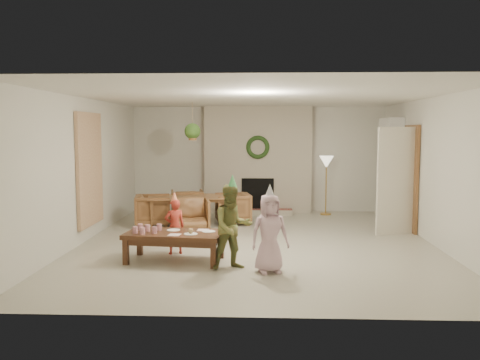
# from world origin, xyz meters

# --- Properties ---
(floor) EXTENTS (7.00, 7.00, 0.00)m
(floor) POSITION_xyz_m (0.00, 0.00, 0.00)
(floor) COLOR #B7B29E
(floor) RESTS_ON ground
(ceiling) EXTENTS (7.00, 7.00, 0.00)m
(ceiling) POSITION_xyz_m (0.00, 0.00, 2.50)
(ceiling) COLOR white
(ceiling) RESTS_ON wall_back
(wall_back) EXTENTS (7.00, 0.00, 7.00)m
(wall_back) POSITION_xyz_m (0.00, 3.50, 1.25)
(wall_back) COLOR silver
(wall_back) RESTS_ON floor
(wall_front) EXTENTS (7.00, 0.00, 7.00)m
(wall_front) POSITION_xyz_m (0.00, -3.50, 1.25)
(wall_front) COLOR silver
(wall_front) RESTS_ON floor
(wall_left) EXTENTS (0.00, 7.00, 7.00)m
(wall_left) POSITION_xyz_m (-3.00, 0.00, 1.25)
(wall_left) COLOR silver
(wall_left) RESTS_ON floor
(wall_right) EXTENTS (0.00, 7.00, 7.00)m
(wall_right) POSITION_xyz_m (3.00, 0.00, 1.25)
(wall_right) COLOR silver
(wall_right) RESTS_ON floor
(fireplace_mass) EXTENTS (2.50, 0.40, 2.50)m
(fireplace_mass) POSITION_xyz_m (0.00, 3.30, 1.25)
(fireplace_mass) COLOR #551618
(fireplace_mass) RESTS_ON floor
(fireplace_hearth) EXTENTS (1.60, 0.30, 0.12)m
(fireplace_hearth) POSITION_xyz_m (0.00, 2.95, 0.06)
(fireplace_hearth) COLOR maroon
(fireplace_hearth) RESTS_ON floor
(fireplace_firebox) EXTENTS (0.75, 0.12, 0.75)m
(fireplace_firebox) POSITION_xyz_m (0.00, 3.12, 0.45)
(fireplace_firebox) COLOR black
(fireplace_firebox) RESTS_ON floor
(fireplace_wreath) EXTENTS (0.54, 0.10, 0.54)m
(fireplace_wreath) POSITION_xyz_m (0.00, 3.07, 1.55)
(fireplace_wreath) COLOR #1B3815
(fireplace_wreath) RESTS_ON fireplace_mass
(floor_lamp_base) EXTENTS (0.25, 0.25, 0.03)m
(floor_lamp_base) POSITION_xyz_m (1.58, 3.00, 0.01)
(floor_lamp_base) COLOR gold
(floor_lamp_base) RESTS_ON floor
(floor_lamp_post) EXTENTS (0.03, 0.03, 1.22)m
(floor_lamp_post) POSITION_xyz_m (1.58, 3.00, 0.63)
(floor_lamp_post) COLOR gold
(floor_lamp_post) RESTS_ON floor
(floor_lamp_shade) EXTENTS (0.33, 0.33, 0.27)m
(floor_lamp_shade) POSITION_xyz_m (1.58, 3.00, 1.22)
(floor_lamp_shade) COLOR beige
(floor_lamp_shade) RESTS_ON floor_lamp_post
(bookshelf_carcass) EXTENTS (0.30, 1.00, 2.20)m
(bookshelf_carcass) POSITION_xyz_m (2.84, 2.30, 1.10)
(bookshelf_carcass) COLOR white
(bookshelf_carcass) RESTS_ON floor
(bookshelf_shelf_a) EXTENTS (0.30, 0.92, 0.03)m
(bookshelf_shelf_a) POSITION_xyz_m (2.82, 2.30, 0.45)
(bookshelf_shelf_a) COLOR white
(bookshelf_shelf_a) RESTS_ON bookshelf_carcass
(bookshelf_shelf_b) EXTENTS (0.30, 0.92, 0.03)m
(bookshelf_shelf_b) POSITION_xyz_m (2.82, 2.30, 0.85)
(bookshelf_shelf_b) COLOR white
(bookshelf_shelf_b) RESTS_ON bookshelf_carcass
(bookshelf_shelf_c) EXTENTS (0.30, 0.92, 0.03)m
(bookshelf_shelf_c) POSITION_xyz_m (2.82, 2.30, 1.25)
(bookshelf_shelf_c) COLOR white
(bookshelf_shelf_c) RESTS_ON bookshelf_carcass
(bookshelf_shelf_d) EXTENTS (0.30, 0.92, 0.03)m
(bookshelf_shelf_d) POSITION_xyz_m (2.82, 2.30, 1.65)
(bookshelf_shelf_d) COLOR white
(bookshelf_shelf_d) RESTS_ON bookshelf_carcass
(books_row_lower) EXTENTS (0.20, 0.40, 0.24)m
(books_row_lower) POSITION_xyz_m (2.80, 2.15, 0.59)
(books_row_lower) COLOR #A12B1D
(books_row_lower) RESTS_ON bookshelf_shelf_a
(books_row_mid) EXTENTS (0.20, 0.44, 0.24)m
(books_row_mid) POSITION_xyz_m (2.80, 2.35, 0.99)
(books_row_mid) COLOR navy
(books_row_mid) RESTS_ON bookshelf_shelf_b
(books_row_upper) EXTENTS (0.20, 0.36, 0.22)m
(books_row_upper) POSITION_xyz_m (2.80, 2.20, 1.38)
(books_row_upper) COLOR #BB8928
(books_row_upper) RESTS_ON bookshelf_shelf_c
(door_frame) EXTENTS (0.05, 0.86, 2.04)m
(door_frame) POSITION_xyz_m (2.96, 1.20, 1.02)
(door_frame) COLOR brown
(door_frame) RESTS_ON floor
(door_leaf) EXTENTS (0.77, 0.32, 2.00)m
(door_leaf) POSITION_xyz_m (2.58, 0.82, 1.00)
(door_leaf) COLOR beige
(door_leaf) RESTS_ON floor
(curtain_panel) EXTENTS (0.06, 1.20, 2.00)m
(curtain_panel) POSITION_xyz_m (-2.96, 0.20, 1.25)
(curtain_panel) COLOR beige
(curtain_panel) RESTS_ON wall_left
(dining_table) EXTENTS (1.80, 1.23, 0.58)m
(dining_table) POSITION_xyz_m (-1.40, 1.59, 0.29)
(dining_table) COLOR brown
(dining_table) RESTS_ON floor
(dining_chair_near) EXTENTS (0.81, 0.83, 0.64)m
(dining_chair_near) POSITION_xyz_m (-1.26, 0.87, 0.32)
(dining_chair_near) COLOR brown
(dining_chair_near) RESTS_ON floor
(dining_chair_far) EXTENTS (0.81, 0.83, 0.64)m
(dining_chair_far) POSITION_xyz_m (-1.54, 2.30, 0.32)
(dining_chair_far) COLOR brown
(dining_chair_far) RESTS_ON floor
(dining_chair_left) EXTENTS (0.83, 0.81, 0.64)m
(dining_chair_left) POSITION_xyz_m (-2.11, 1.45, 0.32)
(dining_chair_left) COLOR brown
(dining_chair_left) RESTS_ON floor
(dining_chair_right) EXTENTS (0.83, 0.81, 0.64)m
(dining_chair_right) POSITION_xyz_m (-0.51, 1.76, 0.32)
(dining_chair_right) COLOR brown
(dining_chair_right) RESTS_ON floor
(hanging_plant_cord) EXTENTS (0.01, 0.01, 0.70)m
(hanging_plant_cord) POSITION_xyz_m (-1.30, 1.50, 2.15)
(hanging_plant_cord) COLOR tan
(hanging_plant_cord) RESTS_ON ceiling
(hanging_plant_pot) EXTENTS (0.16, 0.16, 0.12)m
(hanging_plant_pot) POSITION_xyz_m (-1.30, 1.50, 1.80)
(hanging_plant_pot) COLOR #965F30
(hanging_plant_pot) RESTS_ON hanging_plant_cord
(hanging_plant_foliage) EXTENTS (0.32, 0.32, 0.32)m
(hanging_plant_foliage) POSITION_xyz_m (-1.30, 1.50, 1.92)
(hanging_plant_foliage) COLOR #2B4E1A
(hanging_plant_foliage) RESTS_ON hanging_plant_pot
(coffee_table_top) EXTENTS (1.49, 0.86, 0.07)m
(coffee_table_top) POSITION_xyz_m (-1.20, -1.29, 0.41)
(coffee_table_top) COLOR #4E2D1A
(coffee_table_top) RESTS_ON floor
(coffee_table_apron) EXTENTS (1.37, 0.74, 0.09)m
(coffee_table_apron) POSITION_xyz_m (-1.20, -1.29, 0.33)
(coffee_table_apron) COLOR #4E2D1A
(coffee_table_apron) RESTS_ON floor
(coffee_leg_fl) EXTENTS (0.08, 0.08, 0.37)m
(coffee_leg_fl) POSITION_xyz_m (-1.87, -1.51, 0.19)
(coffee_leg_fl) COLOR #4E2D1A
(coffee_leg_fl) RESTS_ON floor
(coffee_leg_fr) EXTENTS (0.08, 0.08, 0.37)m
(coffee_leg_fr) POSITION_xyz_m (-0.59, -1.65, 0.19)
(coffee_leg_fr) COLOR #4E2D1A
(coffee_leg_fr) RESTS_ON floor
(coffee_leg_bl) EXTENTS (0.08, 0.08, 0.37)m
(coffee_leg_bl) POSITION_xyz_m (-1.81, -0.93, 0.19)
(coffee_leg_bl) COLOR #4E2D1A
(coffee_leg_bl) RESTS_ON floor
(coffee_leg_br) EXTENTS (0.08, 0.08, 0.37)m
(coffee_leg_br) POSITION_xyz_m (-0.52, -1.08, 0.19)
(coffee_leg_br) COLOR #4E2D1A
(coffee_leg_br) RESTS_ON floor
(cup_a) EXTENTS (0.08, 0.08, 0.10)m
(cup_a) POSITION_xyz_m (-1.76, -1.40, 0.49)
(cup_a) COLOR silver
(cup_a) RESTS_ON coffee_table_top
(cup_b) EXTENTS (0.08, 0.08, 0.10)m
(cup_b) POSITION_xyz_m (-1.74, -1.18, 0.49)
(cup_b) COLOR silver
(cup_b) RESTS_ON coffee_table_top
(cup_c) EXTENTS (0.08, 0.08, 0.10)m
(cup_c) POSITION_xyz_m (-1.64, -1.46, 0.49)
(cup_c) COLOR silver
(cup_c) RESTS_ON coffee_table_top
(cup_d) EXTENTS (0.08, 0.08, 0.10)m
(cup_d) POSITION_xyz_m (-1.61, -1.25, 0.49)
(cup_d) COLOR silver
(cup_d) RESTS_ON coffee_table_top
(cup_e) EXTENTS (0.08, 0.08, 0.10)m
(cup_e) POSITION_xyz_m (-1.47, -1.39, 0.49)
(cup_e) COLOR silver
(cup_e) RESTS_ON coffee_table_top
(cup_f) EXTENTS (0.08, 0.08, 0.10)m
(cup_f) POSITION_xyz_m (-1.45, -1.18, 0.49)
(cup_f) COLOR silver
(cup_f) RESTS_ON coffee_table_top
(plate_a) EXTENTS (0.22, 0.22, 0.01)m
(plate_a) POSITION_xyz_m (-1.24, -1.16, 0.44)
(plate_a) COLOR white
(plate_a) RESTS_ON coffee_table_top
(plate_b) EXTENTS (0.22, 0.22, 0.01)m
(plate_b) POSITION_xyz_m (-0.94, -1.43, 0.44)
(plate_b) COLOR white
(plate_b) RESTS_ON coffee_table_top
(plate_c) EXTENTS (0.22, 0.22, 0.01)m
(plate_c) POSITION_xyz_m (-0.70, -1.24, 0.44)
(plate_c) COLOR white
(plate_c) RESTS_ON coffee_table_top
(food_scoop) EXTENTS (0.08, 0.08, 0.08)m
(food_scoop) POSITION_xyz_m (-0.94, -1.43, 0.49)
(food_scoop) COLOR tan
(food_scoop) RESTS_ON plate_b
(napkin_left) EXTENTS (0.18, 0.18, 0.01)m
(napkin_left) POSITION_xyz_m (-1.16, -1.49, 0.44)
(napkin_left) COLOR #FFBBC4
(napkin_left) RESTS_ON coffee_table_top
(napkin_right) EXTENTS (0.18, 0.18, 0.01)m
(napkin_right) POSITION_xyz_m (-0.79, -1.14, 0.44)
(napkin_right) COLOR #FFBBC4
(napkin_right) RESTS_ON coffee_table_top
(child_red) EXTENTS (0.37, 0.31, 0.87)m
(child_red) POSITION_xyz_m (-1.27, -0.84, 0.43)
(child_red) COLOR #B13326
(child_red) RESTS_ON floor
(party_hat_red) EXTENTS (0.12, 0.12, 0.16)m
(party_hat_red) POSITION_xyz_m (-1.27, -0.84, 0.91)
(party_hat_red) COLOR #F3C251
(party_hat_red) RESTS_ON child_red
(child_plaid) EXTENTS (0.70, 0.63, 1.19)m
(child_plaid) POSITION_xyz_m (-0.32, -1.67, 0.60)
(child_plaid) COLOR olive
(child_plaid) RESTS_ON floor
(party_hat_plaid) EXTENTS (0.14, 0.14, 0.19)m
(party_hat_plaid) POSITION_xyz_m (-0.32, -1.67, 1.23)
(party_hat_plaid) COLOR #4CB362
(party_hat_plaid) RESTS_ON child_plaid
(child_pink) EXTENTS (0.61, 0.48, 1.08)m
(child_pink) POSITION_xyz_m (0.20, -1.81, 0.54)
(child_pink) COLOR #D0A6B5
(child_pink) RESTS_ON floor
(party_hat_pink) EXTENTS (0.16, 0.16, 0.19)m
(party_hat_pink) POSITION_xyz_m (0.20, -1.81, 1.12)
(party_hat_pink) COLOR silver
(party_hat_pink) RESTS_ON child_pink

